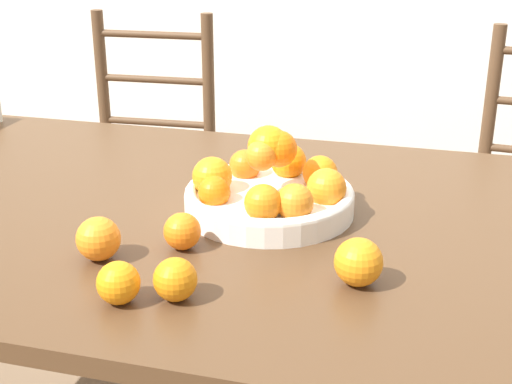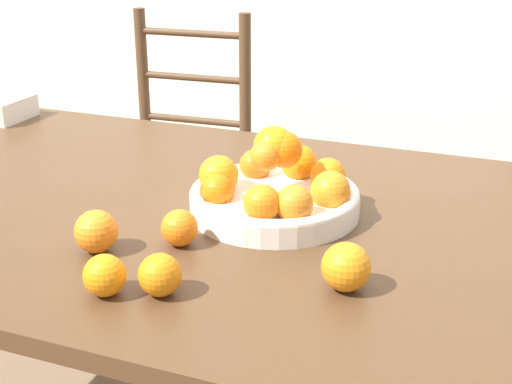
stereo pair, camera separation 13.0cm
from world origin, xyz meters
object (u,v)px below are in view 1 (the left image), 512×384
(orange_loose_4, at_px, (118,283))
(chair_left, at_px, (145,174))
(orange_loose_0, at_px, (98,239))
(orange_loose_1, at_px, (182,231))
(orange_loose_2, at_px, (175,279))
(orange_loose_3, at_px, (359,262))
(fruit_bowl, at_px, (270,189))

(orange_loose_4, relative_size, chair_left, 0.07)
(orange_loose_0, height_order, chair_left, chair_left)
(orange_loose_1, bearing_deg, orange_loose_2, -72.83)
(orange_loose_2, relative_size, orange_loose_4, 1.02)
(orange_loose_0, bearing_deg, orange_loose_2, -27.99)
(orange_loose_0, bearing_deg, orange_loose_3, 3.55)
(fruit_bowl, distance_m, orange_loose_4, 0.42)
(orange_loose_1, distance_m, orange_loose_4, 0.20)
(orange_loose_4, bearing_deg, orange_loose_3, 23.86)
(orange_loose_0, xyz_separation_m, orange_loose_1, (0.12, 0.08, -0.00))
(orange_loose_3, relative_size, chair_left, 0.08)
(orange_loose_2, xyz_separation_m, orange_loose_4, (-0.08, -0.03, -0.00))
(orange_loose_4, bearing_deg, fruit_bowl, 70.93)
(chair_left, bearing_deg, orange_loose_4, -70.74)
(orange_loose_0, distance_m, orange_loose_4, 0.16)
(orange_loose_3, bearing_deg, orange_loose_0, -176.45)
(fruit_bowl, bearing_deg, orange_loose_2, -98.95)
(orange_loose_1, xyz_separation_m, orange_loose_3, (0.32, -0.05, 0.01))
(orange_loose_1, distance_m, chair_left, 1.17)
(orange_loose_3, bearing_deg, chair_left, 128.63)
(orange_loose_4, bearing_deg, orange_loose_0, 127.51)
(orange_loose_2, bearing_deg, orange_loose_4, -158.53)
(fruit_bowl, relative_size, chair_left, 0.34)
(orange_loose_3, xyz_separation_m, orange_loose_4, (-0.35, -0.15, -0.01))
(orange_loose_1, bearing_deg, fruit_bowl, 60.90)
(orange_loose_0, xyz_separation_m, orange_loose_3, (0.44, 0.03, 0.00))
(chair_left, bearing_deg, fruit_bowl, -54.85)
(orange_loose_3, relative_size, orange_loose_4, 1.17)
(orange_loose_2, distance_m, chair_left, 1.34)
(orange_loose_1, relative_size, orange_loose_4, 0.99)
(orange_loose_2, xyz_separation_m, orange_loose_3, (0.27, 0.12, 0.01))
(orange_loose_0, bearing_deg, orange_loose_4, -52.49)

